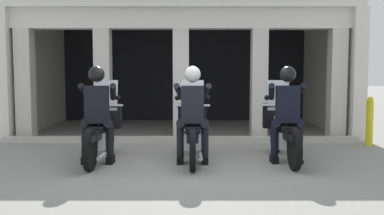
% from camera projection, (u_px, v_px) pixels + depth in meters
% --- Properties ---
extents(ground_plane, '(80.00, 80.00, 0.00)m').
position_uv_depth(ground_plane, '(192.00, 136.00, 9.81)').
color(ground_plane, gray).
extents(station_building, '(8.06, 4.40, 3.05)m').
position_uv_depth(station_building, '(183.00, 58.00, 11.34)').
color(station_building, black).
rests_on(station_building, ground).
extents(kerb_strip, '(7.56, 0.24, 0.12)m').
position_uv_depth(kerb_strip, '(180.00, 139.00, 8.88)').
color(kerb_strip, '#B7B5AD').
rests_on(kerb_strip, ground).
extents(motorcycle_left, '(0.62, 2.04, 1.35)m').
position_uv_depth(motorcycle_left, '(101.00, 131.00, 7.04)').
color(motorcycle_left, black).
rests_on(motorcycle_left, ground).
extents(police_officer_left, '(0.63, 0.61, 1.58)m').
position_uv_depth(police_officer_left, '(97.00, 106.00, 6.72)').
color(police_officer_left, black).
rests_on(police_officer_left, ground).
extents(motorcycle_center, '(0.62, 2.04, 1.35)m').
position_uv_depth(motorcycle_center, '(192.00, 131.00, 7.03)').
color(motorcycle_center, black).
rests_on(motorcycle_center, ground).
extents(police_officer_center, '(0.63, 0.61, 1.58)m').
position_uv_depth(police_officer_center, '(192.00, 106.00, 6.71)').
color(police_officer_center, black).
rests_on(police_officer_center, ground).
extents(motorcycle_right, '(0.62, 2.04, 1.35)m').
position_uv_depth(motorcycle_right, '(282.00, 130.00, 7.09)').
color(motorcycle_right, black).
rests_on(motorcycle_right, ground).
extents(police_officer_right, '(0.63, 0.61, 1.58)m').
position_uv_depth(police_officer_right, '(287.00, 106.00, 6.77)').
color(police_officer_right, black).
rests_on(police_officer_right, ground).
extents(bollard_kerbside, '(0.14, 0.14, 1.01)m').
position_uv_depth(bollard_kerbside, '(369.00, 121.00, 8.39)').
color(bollard_kerbside, yellow).
rests_on(bollard_kerbside, ground).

